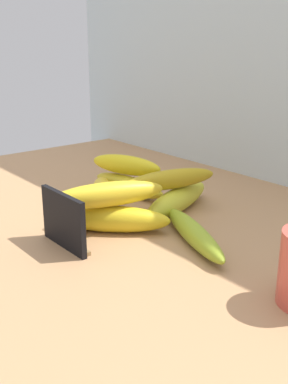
{
  "coord_description": "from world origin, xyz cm",
  "views": [
    {
      "loc": [
        62.97,
        -44.78,
        32.65
      ],
      "look_at": [
        4.82,
        2.95,
        8.0
      ],
      "focal_mm": 44.15,
      "sensor_mm": 36.0,
      "label": 1
    }
  ],
  "objects_px": {
    "banana_1": "(177,200)",
    "banana_7": "(108,194)",
    "chalkboard_sign": "(64,223)",
    "banana_6": "(171,179)",
    "banana_3": "(110,219)",
    "banana_4": "(103,194)",
    "banana_2": "(194,233)",
    "banana_5": "(126,165)",
    "banana_0": "(128,185)"
  },
  "relations": [
    {
      "from": "banana_2",
      "to": "banana_7",
      "type": "height_order",
      "value": "banana_7"
    },
    {
      "from": "banana_5",
      "to": "banana_3",
      "type": "bearing_deg",
      "value": -44.41
    },
    {
      "from": "banana_0",
      "to": "banana_6",
      "type": "distance_m",
      "value": 0.13
    },
    {
      "from": "chalkboard_sign",
      "to": "banana_1",
      "type": "bearing_deg",
      "value": 91.26
    },
    {
      "from": "banana_1",
      "to": "banana_7",
      "type": "distance_m",
      "value": 0.15
    },
    {
      "from": "banana_0",
      "to": "banana_5",
      "type": "distance_m",
      "value": 0.04
    },
    {
      "from": "banana_0",
      "to": "banana_2",
      "type": "height_order",
      "value": "banana_0"
    },
    {
      "from": "banana_4",
      "to": "banana_5",
      "type": "distance_m",
      "value": 0.09
    },
    {
      "from": "banana_5",
      "to": "chalkboard_sign",
      "type": "bearing_deg",
      "value": -56.5
    },
    {
      "from": "banana_1",
      "to": "banana_2",
      "type": "distance_m",
      "value": 0.14
    },
    {
      "from": "banana_5",
      "to": "banana_6",
      "type": "xyz_separation_m",
      "value": [
        0.14,
        -0.01,
        0.0
      ]
    },
    {
      "from": "banana_3",
      "to": "banana_7",
      "type": "height_order",
      "value": "banana_7"
    },
    {
      "from": "chalkboard_sign",
      "to": "banana_6",
      "type": "distance_m",
      "value": 0.22
    },
    {
      "from": "chalkboard_sign",
      "to": "banana_2",
      "type": "xyz_separation_m",
      "value": [
        0.11,
        0.16,
        -0.02
      ]
    },
    {
      "from": "banana_2",
      "to": "banana_5",
      "type": "distance_m",
      "value": 0.28
    },
    {
      "from": "banana_7",
      "to": "banana_6",
      "type": "bearing_deg",
      "value": 91.98
    },
    {
      "from": "banana_2",
      "to": "banana_3",
      "type": "height_order",
      "value": "banana_3"
    },
    {
      "from": "banana_1",
      "to": "banana_7",
      "type": "relative_size",
      "value": 1.12
    },
    {
      "from": "banana_2",
      "to": "chalkboard_sign",
      "type": "bearing_deg",
      "value": -125.74
    },
    {
      "from": "banana_0",
      "to": "banana_5",
      "type": "xyz_separation_m",
      "value": [
        -0.01,
        0.01,
        0.04
      ]
    },
    {
      "from": "banana_1",
      "to": "banana_5",
      "type": "xyz_separation_m",
      "value": [
        -0.15,
        -0.0,
        0.03
      ]
    },
    {
      "from": "banana_1",
      "to": "banana_3",
      "type": "bearing_deg",
      "value": -90.21
    },
    {
      "from": "banana_2",
      "to": "banana_5",
      "type": "height_order",
      "value": "banana_5"
    },
    {
      "from": "chalkboard_sign",
      "to": "banana_5",
      "type": "xyz_separation_m",
      "value": [
        -0.15,
        0.23,
        0.02
      ]
    },
    {
      "from": "banana_1",
      "to": "banana_4",
      "type": "relative_size",
      "value": 1.21
    },
    {
      "from": "banana_2",
      "to": "banana_3",
      "type": "xyz_separation_m",
      "value": [
        -0.12,
        -0.07,
        0.01
      ]
    },
    {
      "from": "banana_2",
      "to": "banana_6",
      "type": "relative_size",
      "value": 1.16
    },
    {
      "from": "banana_5",
      "to": "banana_6",
      "type": "relative_size",
      "value": 0.89
    },
    {
      "from": "banana_0",
      "to": "banana_2",
      "type": "xyz_separation_m",
      "value": [
        0.25,
        -0.07,
        -0.0
      ]
    },
    {
      "from": "chalkboard_sign",
      "to": "banana_2",
      "type": "distance_m",
      "value": 0.19
    },
    {
      "from": "banana_3",
      "to": "banana_4",
      "type": "distance_m",
      "value": 0.13
    },
    {
      "from": "chalkboard_sign",
      "to": "banana_7",
      "type": "relative_size",
      "value": 0.6
    },
    {
      "from": "banana_2",
      "to": "banana_1",
      "type": "bearing_deg",
      "value": 147.02
    },
    {
      "from": "banana_2",
      "to": "banana_6",
      "type": "bearing_deg",
      "value": 152.25
    },
    {
      "from": "banana_4",
      "to": "banana_5",
      "type": "bearing_deg",
      "value": 112.06
    },
    {
      "from": "banana_6",
      "to": "banana_1",
      "type": "bearing_deg",
      "value": 60.47
    },
    {
      "from": "banana_1",
      "to": "banana_6",
      "type": "relative_size",
      "value": 1.18
    },
    {
      "from": "banana_0",
      "to": "banana_5",
      "type": "height_order",
      "value": "banana_5"
    },
    {
      "from": "banana_1",
      "to": "banana_2",
      "type": "height_order",
      "value": "banana_1"
    },
    {
      "from": "banana_1",
      "to": "banana_4",
      "type": "height_order",
      "value": "banana_1"
    },
    {
      "from": "banana_6",
      "to": "banana_2",
      "type": "bearing_deg",
      "value": -27.75
    },
    {
      "from": "banana_1",
      "to": "banana_6",
      "type": "height_order",
      "value": "banana_6"
    },
    {
      "from": "banana_4",
      "to": "banana_7",
      "type": "distance_m",
      "value": 0.14
    },
    {
      "from": "chalkboard_sign",
      "to": "banana_4",
      "type": "relative_size",
      "value": 0.64
    },
    {
      "from": "banana_3",
      "to": "banana_5",
      "type": "distance_m",
      "value": 0.21
    },
    {
      "from": "chalkboard_sign",
      "to": "banana_5",
      "type": "height_order",
      "value": "chalkboard_sign"
    },
    {
      "from": "chalkboard_sign",
      "to": "banana_6",
      "type": "height_order",
      "value": "chalkboard_sign"
    },
    {
      "from": "banana_0",
      "to": "banana_4",
      "type": "relative_size",
      "value": 1.08
    },
    {
      "from": "chalkboard_sign",
      "to": "banana_2",
      "type": "bearing_deg",
      "value": 54.26
    },
    {
      "from": "banana_1",
      "to": "banana_7",
      "type": "height_order",
      "value": "banana_7"
    }
  ]
}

